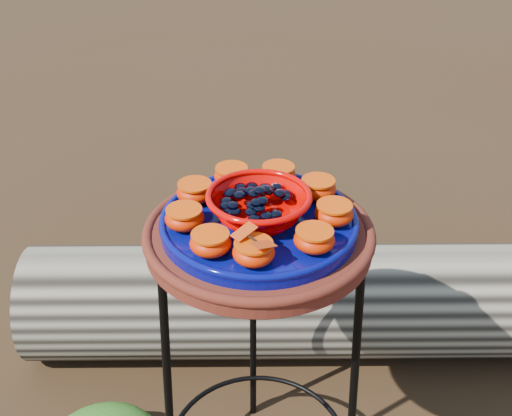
{
  "coord_description": "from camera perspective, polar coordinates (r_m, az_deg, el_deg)",
  "views": [
    {
      "loc": [
        -0.06,
        -0.96,
        1.37
      ],
      "look_at": [
        -0.01,
        0.0,
        0.78
      ],
      "focal_mm": 45.0,
      "sensor_mm": 36.0,
      "label": 1
    }
  ],
  "objects": [
    {
      "name": "plant_stand",
      "position": [
        1.4,
        0.21,
        -15.09
      ],
      "size": [
        0.44,
        0.44,
        0.7
      ],
      "primitive_type": null,
      "color": "black",
      "rests_on": "ground"
    },
    {
      "name": "terracotta_saucer",
      "position": [
        1.16,
        0.25,
        -2.56
      ],
      "size": [
        0.41,
        0.41,
        0.03
      ],
      "primitive_type": "cylinder",
      "color": "#4B2414",
      "rests_on": "plant_stand"
    },
    {
      "name": "cobalt_plate",
      "position": [
        1.14,
        0.25,
        -1.39
      ],
      "size": [
        0.35,
        0.35,
        0.02
      ],
      "primitive_type": "cylinder",
      "color": "#070A3E",
      "rests_on": "terracotta_saucer"
    },
    {
      "name": "red_bowl",
      "position": [
        1.12,
        0.26,
        0.16
      ],
      "size": [
        0.18,
        0.18,
        0.05
      ],
      "primitive_type": null,
      "color": "#D40200",
      "rests_on": "cobalt_plate"
    },
    {
      "name": "glass_gems",
      "position": [
        1.11,
        0.26,
        1.75
      ],
      "size": [
        0.14,
        0.14,
        0.02
      ],
      "primitive_type": null,
      "color": "black",
      "rests_on": "red_bowl"
    },
    {
      "name": "orange_half_0",
      "position": [
        1.02,
        -0.22,
        -3.97
      ],
      "size": [
        0.07,
        0.07,
        0.04
      ],
      "primitive_type": "ellipsoid",
      "color": "#B71000",
      "rests_on": "cobalt_plate"
    },
    {
      "name": "orange_half_1",
      "position": [
        1.05,
        5.2,
        -2.83
      ],
      "size": [
        0.07,
        0.07,
        0.04
      ],
      "primitive_type": "ellipsoid",
      "color": "#B71000",
      "rests_on": "cobalt_plate"
    },
    {
      "name": "orange_half_2",
      "position": [
        1.12,
        6.94,
        -0.5
      ],
      "size": [
        0.07,
        0.07,
        0.04
      ],
      "primitive_type": "ellipsoid",
      "color": "#B71000",
      "rests_on": "cobalt_plate"
    },
    {
      "name": "orange_half_3",
      "position": [
        1.19,
        5.53,
        1.73
      ],
      "size": [
        0.07,
        0.07,
        0.04
      ],
      "primitive_type": "ellipsoid",
      "color": "#B71000",
      "rests_on": "cobalt_plate"
    },
    {
      "name": "orange_half_4",
      "position": [
        1.24,
        1.99,
        2.98
      ],
      "size": [
        0.07,
        0.07,
        0.04
      ],
      "primitive_type": "ellipsoid",
      "color": "#B71000",
      "rests_on": "cobalt_plate"
    },
    {
      "name": "orange_half_5",
      "position": [
        1.23,
        -2.18,
        2.86
      ],
      "size": [
        0.07,
        0.07,
        0.04
      ],
      "primitive_type": "ellipsoid",
      "color": "#B71000",
      "rests_on": "cobalt_plate"
    },
    {
      "name": "orange_half_6",
      "position": [
        1.18,
        -5.45,
        1.42
      ],
      "size": [
        0.07,
        0.07,
        0.04
      ],
      "primitive_type": "ellipsoid",
      "color": "#B71000",
      "rests_on": "cobalt_plate"
    },
    {
      "name": "orange_half_7",
      "position": [
        1.11,
        -6.37,
        -0.9
      ],
      "size": [
        0.07,
        0.07,
        0.04
      ],
      "primitive_type": "ellipsoid",
      "color": "#B71000",
      "rests_on": "cobalt_plate"
    },
    {
      "name": "orange_half_8",
      "position": [
        1.04,
        -4.06,
        -3.13
      ],
      "size": [
        0.07,
        0.07,
        0.04
      ],
      "primitive_type": "ellipsoid",
      "color": "#B71000",
      "rests_on": "cobalt_plate"
    },
    {
      "name": "butterfly",
      "position": [
        1.0,
        -0.22,
        -2.75
      ],
      "size": [
        0.1,
        0.09,
        0.02
      ],
      "primitive_type": null,
      "rotation": [
        0.0,
        0.0,
        0.64
      ],
      "color": "red",
      "rests_on": "orange_half_0"
    },
    {
      "name": "driftwood_log",
      "position": [
        1.89,
        6.92,
        -8.19
      ],
      "size": [
        1.77,
        0.54,
        0.33
      ],
      "primitive_type": null,
      "rotation": [
        0.0,
        0.0,
        -0.05
      ],
      "color": "black",
      "rests_on": "ground"
    },
    {
      "name": "foliage_back",
      "position": [
        2.07,
        -6.02,
        -7.6
      ],
      "size": [
        0.27,
        0.27,
        0.13
      ],
      "primitive_type": "ellipsoid",
      "color": "#275E1B",
      "rests_on": "ground"
    }
  ]
}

